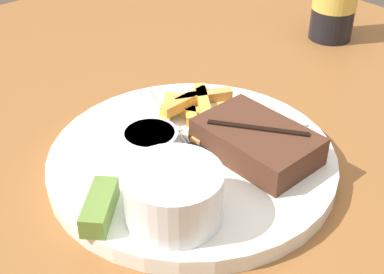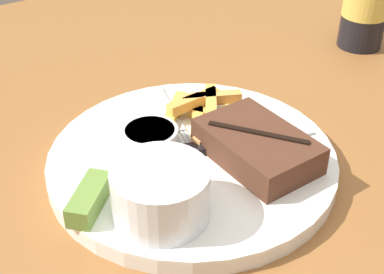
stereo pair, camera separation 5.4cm
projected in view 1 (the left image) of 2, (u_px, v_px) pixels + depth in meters
name	position (u px, v px, depth m)	size (l,w,h in m)	color
dining_table	(192.00, 225.00, 0.60)	(1.14, 1.10, 0.74)	#935B2D
dinner_plate	(192.00, 160.00, 0.55)	(0.30, 0.30, 0.02)	white
steak_portion	(257.00, 141.00, 0.54)	(0.12, 0.08, 0.03)	#512D1E
fries_pile	(200.00, 111.00, 0.60)	(0.11, 0.11, 0.02)	gold
coleslaw_cup	(174.00, 192.00, 0.45)	(0.09, 0.09, 0.05)	white
dipping_sauce_cup	(150.00, 143.00, 0.54)	(0.06, 0.06, 0.03)	silver
pickle_spear	(100.00, 207.00, 0.47)	(0.06, 0.06, 0.02)	olive
fork_utensil	(163.00, 115.00, 0.60)	(0.13, 0.05, 0.00)	#B7B7BC
knife_utensil	(223.00, 142.00, 0.56)	(0.06, 0.16, 0.01)	#B7B7BC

